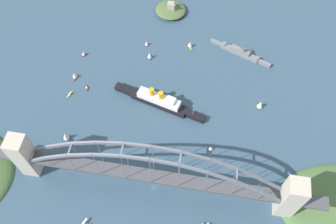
% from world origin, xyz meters
% --- Properties ---
extents(ground_plane, '(1400.00, 1400.00, 0.00)m').
position_xyz_m(ground_plane, '(0.00, 0.00, 0.00)').
color(ground_plane, '#334C60').
extents(harbor_arch_bridge, '(298.12, 16.18, 76.12)m').
position_xyz_m(harbor_arch_bridge, '(0.00, -0.00, 30.50)').
color(harbor_arch_bridge, '#BCB29E').
rests_on(harbor_arch_bridge, ground).
extents(ocean_liner, '(101.91, 34.06, 22.18)m').
position_xyz_m(ocean_liner, '(-12.34, 92.40, 6.23)').
color(ocean_liner, black).
rests_on(ocean_liner, ground).
extents(naval_cruiser, '(72.37, 31.93, 18.03)m').
position_xyz_m(naval_cruiser, '(69.41, 176.89, 3.27)').
color(naval_cruiser, slate).
rests_on(naval_cruiser, ground).
extents(fort_island_mid_harbor, '(38.33, 36.07, 15.67)m').
position_xyz_m(fort_island_mid_harbor, '(-22.24, 232.38, 4.12)').
color(fort_island_mid_harbor, '#4C6038').
rests_on(fort_island_mid_harbor, ground).
extents(seaplane_second_in_formation, '(7.83, 10.78, 4.74)m').
position_xyz_m(seaplane_second_in_formation, '(-54.27, -44.27, 1.85)').
color(seaplane_second_in_formation, '#B7B7B2').
rests_on(seaplane_second_in_formation, ground).
extents(small_boat_0, '(5.29, 6.13, 7.69)m').
position_xyz_m(small_boat_0, '(-110.92, 144.62, 3.67)').
color(small_boat_0, '#B2231E').
rests_on(small_boat_0, ground).
extents(small_boat_1, '(10.94, 6.89, 11.86)m').
position_xyz_m(small_boat_1, '(-96.23, 35.68, 5.45)').
color(small_boat_1, black).
rests_on(small_boat_1, ground).
extents(small_boat_2, '(5.17, 9.04, 8.28)m').
position_xyz_m(small_boat_2, '(-111.22, 111.74, 3.84)').
color(small_boat_2, brown).
rests_on(small_boat_2, ground).
extents(small_boat_3, '(4.75, 9.64, 2.33)m').
position_xyz_m(small_boat_3, '(-109.76, 88.19, 0.82)').
color(small_boat_3, gold).
rests_on(small_boat_3, ground).
extents(small_boat_4, '(9.92, 8.40, 11.51)m').
position_xyz_m(small_boat_4, '(93.96, 105.90, 5.30)').
color(small_boat_4, '#2D6B3D').
rests_on(small_boat_4, ground).
extents(small_boat_5, '(5.64, 8.86, 10.11)m').
position_xyz_m(small_boat_5, '(-34.13, 153.52, 4.67)').
color(small_boat_5, brown).
rests_on(small_boat_5, ground).
extents(small_boat_6, '(3.95, 8.31, 2.11)m').
position_xyz_m(small_boat_6, '(-94.19, 99.38, 0.75)').
color(small_boat_6, '#B2231E').
rests_on(small_boat_6, ground).
extents(small_boat_7, '(4.77, 6.74, 7.57)m').
position_xyz_m(small_boat_7, '(-41.39, 172.23, 3.50)').
color(small_boat_7, brown).
rests_on(small_boat_7, ground).
extents(small_boat_8, '(4.29, 7.54, 7.10)m').
position_xyz_m(small_boat_8, '(48.17, 47.91, 3.32)').
color(small_boat_8, black).
rests_on(small_boat_8, ground).
extents(small_boat_9, '(6.68, 8.87, 9.29)m').
position_xyz_m(small_boat_9, '(9.75, 178.54, 4.37)').
color(small_boat_9, gold).
rests_on(small_boat_9, ground).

